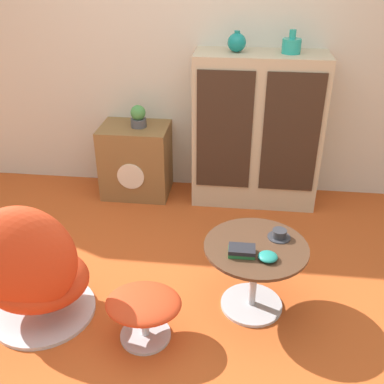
% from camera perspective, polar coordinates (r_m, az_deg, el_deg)
% --- Properties ---
extents(ground_plane, '(12.00, 12.00, 0.00)m').
position_cam_1_polar(ground_plane, '(2.74, -3.97, -15.49)').
color(ground_plane, '#B74C1E').
extents(wall_back, '(6.40, 0.06, 2.60)m').
position_cam_1_polar(wall_back, '(3.71, 0.33, 19.40)').
color(wall_back, beige).
rests_on(wall_back, ground_plane).
extents(sideboard, '(1.00, 0.42, 1.22)m').
position_cam_1_polar(sideboard, '(3.65, 8.20, 7.68)').
color(sideboard, tan).
rests_on(sideboard, ground_plane).
extents(tv_console, '(0.56, 0.43, 0.61)m').
position_cam_1_polar(tv_console, '(3.86, -7.10, 4.03)').
color(tv_console, brown).
rests_on(tv_console, ground_plane).
extents(egg_chair, '(0.60, 0.60, 0.78)m').
position_cam_1_polar(egg_chair, '(2.64, -19.70, -9.48)').
color(egg_chair, '#B7B7BC').
rests_on(egg_chair, ground_plane).
extents(ottoman, '(0.41, 0.35, 0.29)m').
position_cam_1_polar(ottoman, '(2.49, -6.15, -14.35)').
color(ottoman, '#B7B7BC').
rests_on(ottoman, ground_plane).
extents(coffee_table, '(0.59, 0.59, 0.44)m').
position_cam_1_polar(coffee_table, '(2.63, 7.94, -9.33)').
color(coffee_table, '#B7B7BC').
rests_on(coffee_table, ground_plane).
extents(vase_leftmost, '(0.14, 0.14, 0.15)m').
position_cam_1_polar(vase_leftmost, '(3.47, 5.71, 18.39)').
color(vase_leftmost, '#147A75').
rests_on(vase_leftmost, sideboard).
extents(vase_inner_left, '(0.14, 0.14, 0.17)m').
position_cam_1_polar(vase_inner_left, '(3.48, 12.53, 17.74)').
color(vase_inner_left, teal).
rests_on(vase_inner_left, sideboard).
extents(potted_plant, '(0.13, 0.13, 0.18)m').
position_cam_1_polar(potted_plant, '(3.71, -6.84, 9.50)').
color(potted_plant, '#4C4C51').
rests_on(potted_plant, tv_console).
extents(teacup, '(0.13, 0.13, 0.05)m').
position_cam_1_polar(teacup, '(2.62, 11.03, -5.33)').
color(teacup, '#2D2D33').
rests_on(teacup, coffee_table).
extents(book_stack, '(0.15, 0.10, 0.05)m').
position_cam_1_polar(book_stack, '(2.45, 6.33, -7.43)').
color(book_stack, '#237038').
rests_on(book_stack, coffee_table).
extents(bowl, '(0.11, 0.11, 0.04)m').
position_cam_1_polar(bowl, '(2.44, 9.61, -8.10)').
color(bowl, '#1E7A70').
rests_on(bowl, coffee_table).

